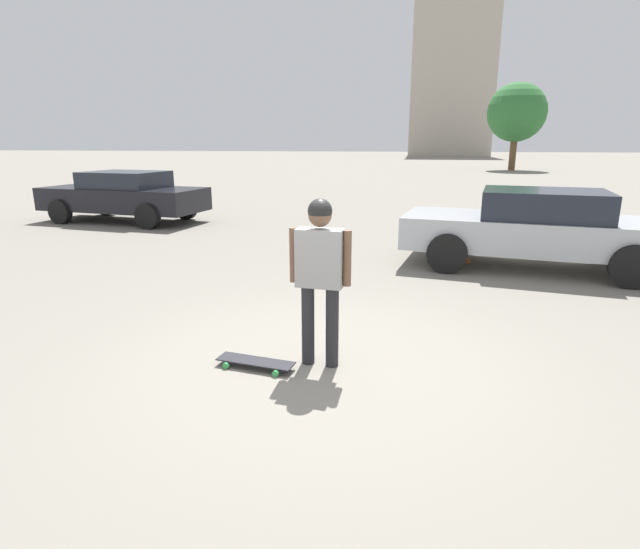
{
  "coord_description": "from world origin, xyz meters",
  "views": [
    {
      "loc": [
        -0.84,
        4.51,
        2.15
      ],
      "look_at": [
        0.0,
        0.0,
        0.93
      ],
      "focal_mm": 28.0,
      "sensor_mm": 36.0,
      "label": 1
    }
  ],
  "objects_px": {
    "car_parked_far": "(124,195)",
    "traffic_cone": "(462,250)",
    "car_parked_near": "(536,227)",
    "person": "(320,266)",
    "skateboard": "(256,362)"
  },
  "relations": [
    {
      "from": "car_parked_far",
      "to": "traffic_cone",
      "type": "xyz_separation_m",
      "value": [
        -8.75,
        3.26,
        -0.49
      ]
    },
    {
      "from": "car_parked_near",
      "to": "traffic_cone",
      "type": "distance_m",
      "value": 1.3
    },
    {
      "from": "traffic_cone",
      "to": "person",
      "type": "bearing_deg",
      "value": 69.68
    },
    {
      "from": "person",
      "to": "traffic_cone",
      "type": "relative_size",
      "value": 3.57
    },
    {
      "from": "car_parked_near",
      "to": "car_parked_far",
      "type": "xyz_separation_m",
      "value": [
        9.93,
        -3.5,
        0.01
      ]
    },
    {
      "from": "skateboard",
      "to": "car_parked_near",
      "type": "height_order",
      "value": "car_parked_near"
    },
    {
      "from": "car_parked_far",
      "to": "traffic_cone",
      "type": "bearing_deg",
      "value": 166.97
    },
    {
      "from": "skateboard",
      "to": "car_parked_near",
      "type": "distance_m",
      "value": 5.97
    },
    {
      "from": "car_parked_far",
      "to": "traffic_cone",
      "type": "height_order",
      "value": "car_parked_far"
    },
    {
      "from": "skateboard",
      "to": "traffic_cone",
      "type": "xyz_separation_m",
      "value": [
        -2.38,
        -4.98,
        0.17
      ]
    },
    {
      "from": "car_parked_far",
      "to": "traffic_cone",
      "type": "distance_m",
      "value": 9.35
    },
    {
      "from": "skateboard",
      "to": "traffic_cone",
      "type": "height_order",
      "value": "traffic_cone"
    },
    {
      "from": "skateboard",
      "to": "car_parked_near",
      "type": "bearing_deg",
      "value": -118.23
    },
    {
      "from": "person",
      "to": "traffic_cone",
      "type": "bearing_deg",
      "value": 74.58
    },
    {
      "from": "car_parked_far",
      "to": "traffic_cone",
      "type": "relative_size",
      "value": 10.12
    }
  ]
}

